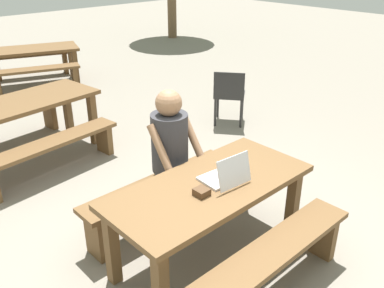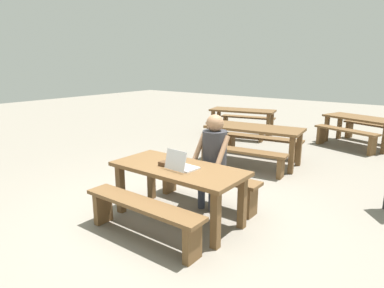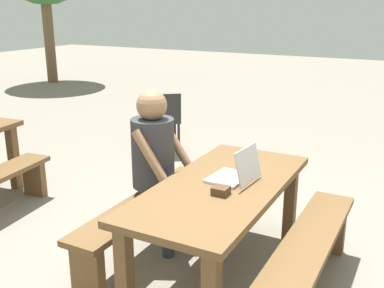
% 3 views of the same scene
% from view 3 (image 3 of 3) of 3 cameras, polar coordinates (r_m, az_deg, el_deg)
% --- Properties ---
extents(ground_plane, '(30.00, 30.00, 0.00)m').
position_cam_3_polar(ground_plane, '(3.58, 3.42, -15.74)').
color(ground_plane, gray).
extents(picnic_table_front, '(1.73, 0.80, 0.72)m').
position_cam_3_polar(picnic_table_front, '(3.29, 3.60, -6.78)').
color(picnic_table_front, brown).
rests_on(picnic_table_front, ground).
extents(bench_near, '(1.63, 0.30, 0.46)m').
position_cam_3_polar(bench_near, '(3.23, 14.28, -13.12)').
color(bench_near, brown).
rests_on(bench_near, ground).
extents(bench_far, '(1.63, 0.30, 0.46)m').
position_cam_3_polar(bench_far, '(3.69, -5.75, -8.65)').
color(bench_far, brown).
rests_on(bench_far, ground).
extents(laptop, '(0.34, 0.34, 0.26)m').
position_cam_3_polar(laptop, '(3.29, 5.52, -3.58)').
color(laptop, silver).
rests_on(laptop, picnic_table_front).
extents(small_pouch, '(0.10, 0.10, 0.05)m').
position_cam_3_polar(small_pouch, '(3.07, 3.61, -5.82)').
color(small_pouch, '#4C331E').
rests_on(small_pouch, picnic_table_front).
extents(person_seated, '(0.45, 0.43, 1.32)m').
position_cam_3_polar(person_seated, '(3.61, -4.47, -1.64)').
color(person_seated, '#333847').
rests_on(person_seated, ground).
extents(plastic_chair, '(0.62, 0.62, 0.83)m').
position_cam_3_polar(plastic_chair, '(6.13, -3.59, 3.03)').
color(plastic_chair, '#262626').
rests_on(plastic_chair, ground).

